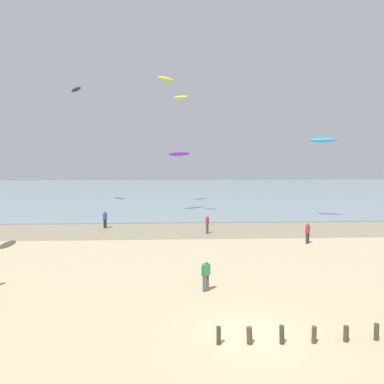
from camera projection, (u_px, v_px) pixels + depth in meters
name	position (u px, v px, depth m)	size (l,w,h in m)	color
ground_plane	(251.00, 335.00, 14.75)	(160.00, 160.00, 0.00)	tan
wet_sand_strip	(207.00, 230.00, 35.53)	(120.00, 7.56, 0.01)	gray
sea	(190.00, 191.00, 74.09)	(160.00, 70.00, 0.10)	gray
person_nearest_camera	(207.00, 224.00, 33.97)	(0.36, 0.52, 1.71)	#4C4C56
person_by_waterline	(308.00, 232.00, 30.09)	(0.49, 0.38, 1.71)	#383842
person_left_flank	(206.00, 274.00, 19.46)	(0.50, 0.37, 1.71)	#4C4C56
person_right_flank	(105.00, 219.00, 36.61)	(0.48, 0.39, 1.71)	#232328
kite_aloft_0	(179.00, 154.00, 46.71)	(3.28, 1.05, 0.53)	purple
kite_aloft_1	(323.00, 140.00, 40.51)	(2.91, 0.93, 0.47)	#2384D1
kite_aloft_2	(181.00, 97.00, 42.41)	(1.86, 0.59, 0.30)	yellow
kite_aloft_3	(76.00, 89.00, 53.27)	(3.28, 1.05, 0.52)	black
kite_aloft_4	(167.00, 79.00, 52.03)	(3.26, 1.04, 0.52)	yellow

